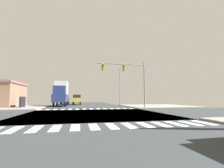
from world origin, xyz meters
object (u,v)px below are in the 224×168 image
at_px(traffic_signal_mast, 127,74).
at_px(street_lamp, 119,83).
at_px(suv_queued_1, 77,99).
at_px(box_truck_leading_1, 61,93).
at_px(pickup_nearside_1, 65,99).

height_order(traffic_signal_mast, street_lamp, street_lamp).
bearing_deg(street_lamp, suv_queued_1, 167.16).
bearing_deg(suv_queued_1, street_lamp, 167.16).
relative_size(suv_queued_1, box_truck_leading_1, 0.64).
bearing_deg(traffic_signal_mast, street_lamp, 80.68).
distance_m(street_lamp, box_truck_leading_1, 13.63).
bearing_deg(street_lamp, traffic_signal_mast, -99.32).
relative_size(traffic_signal_mast, suv_queued_1, 1.64).
distance_m(pickup_nearside_1, box_truck_leading_1, 9.04).
distance_m(suv_queued_1, box_truck_leading_1, 7.04).
distance_m(traffic_signal_mast, box_truck_leading_1, 14.51).
bearing_deg(pickup_nearside_1, street_lamp, 158.91).
distance_m(street_lamp, pickup_nearside_1, 14.21).
xyz_separation_m(pickup_nearside_1, suv_queued_1, (3.00, -2.70, 0.10)).
distance_m(traffic_signal_mast, pickup_nearside_1, 21.71).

